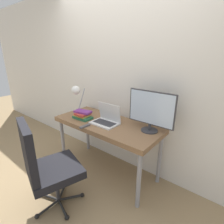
# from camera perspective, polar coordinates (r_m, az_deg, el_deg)

# --- Properties ---
(ground_plane) EXTENTS (12.00, 12.00, 0.00)m
(ground_plane) POSITION_cam_1_polar(r_m,az_deg,el_deg) (2.54, -6.57, -21.88)
(ground_plane) COLOR #937A56
(wall_back) EXTENTS (8.00, 0.05, 2.60)m
(wall_back) POSITION_cam_1_polar(r_m,az_deg,el_deg) (2.47, 4.07, 10.76)
(wall_back) COLOR silver
(wall_back) RESTS_ON ground_plane
(desk) EXTENTS (1.46, 0.63, 0.77)m
(desk) POSITION_cam_1_polar(r_m,az_deg,el_deg) (2.35, -1.70, -5.06)
(desk) COLOR brown
(desk) RESTS_ON ground_plane
(laptop) EXTENTS (0.35, 0.24, 0.25)m
(laptop) POSITION_cam_1_polar(r_m,az_deg,el_deg) (2.27, -1.95, -2.45)
(laptop) COLOR silver
(laptop) RESTS_ON desk
(monitor) EXTENTS (0.56, 0.20, 0.48)m
(monitor) POSITION_cam_1_polar(r_m,az_deg,el_deg) (2.04, 12.63, 0.61)
(monitor) COLOR #333338
(monitor) RESTS_ON desk
(desk_lamp) EXTENTS (0.12, 0.29, 0.44)m
(desk_lamp) POSITION_cam_1_polar(r_m,az_deg,el_deg) (2.55, -11.31, 6.10)
(desk_lamp) COLOR #4C4C51
(desk_lamp) RESTS_ON desk
(office_chair) EXTENTS (0.64, 0.65, 1.03)m
(office_chair) POSITION_cam_1_polar(r_m,az_deg,el_deg) (2.01, -21.10, -15.66)
(office_chair) COLOR black
(office_chair) RESTS_ON ground_plane
(book_stack) EXTENTS (0.28, 0.19, 0.11)m
(book_stack) POSITION_cam_1_polar(r_m,az_deg,el_deg) (2.47, -9.60, -0.97)
(book_stack) COLOR #286B47
(book_stack) RESTS_ON desk
(tv_remote) EXTENTS (0.05, 0.15, 0.02)m
(tv_remote) POSITION_cam_1_polar(r_m,az_deg,el_deg) (2.20, -8.86, -4.60)
(tv_remote) COLOR #4C4C51
(tv_remote) RESTS_ON desk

